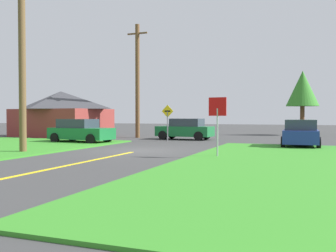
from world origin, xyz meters
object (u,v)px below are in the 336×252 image
object	(u,v)px
car_approaching_junction	(185,129)
direction_sign	(168,119)
oak_tree_left	(303,89)
utility_pole_near	(22,56)
car_on_crossroad	(301,133)
stop_sign	(217,115)
parked_car_near_building	(80,131)
barn	(61,114)
utility_pole_mid	(137,80)

from	to	relation	value
car_approaching_junction	direction_sign	distance (m)	2.58
oak_tree_left	car_approaching_junction	bearing A→B (deg)	-129.85
utility_pole_near	oak_tree_left	bearing A→B (deg)	61.12
oak_tree_left	car_on_crossroad	bearing A→B (deg)	-89.00
stop_sign	car_approaching_junction	size ratio (longest dim) A/B	0.61
parked_car_near_building	oak_tree_left	world-z (taller)	oak_tree_left
barn	utility_pole_near	bearing A→B (deg)	-61.01
car_on_crossroad	direction_sign	distance (m)	9.36
utility_pole_mid	stop_sign	bearing A→B (deg)	-52.19
utility_pole_mid	direction_sign	world-z (taller)	utility_pole_mid
oak_tree_left	barn	size ratio (longest dim) A/B	0.71
stop_sign	utility_pole_mid	distance (m)	16.12
direction_sign	oak_tree_left	bearing A→B (deg)	54.26
stop_sign	oak_tree_left	xyz separation A→B (m)	(3.03, 21.64, 2.44)
direction_sign	utility_pole_near	bearing A→B (deg)	-109.55
utility_pole_mid	oak_tree_left	size ratio (longest dim) A/B	1.56
car_approaching_junction	utility_pole_mid	distance (m)	6.02
utility_pole_mid	car_on_crossroad	bearing A→B (deg)	-21.62
utility_pole_mid	parked_car_near_building	bearing A→B (deg)	-99.78
utility_pole_mid	barn	size ratio (longest dim) A/B	1.10
car_on_crossroad	parked_car_near_building	xyz separation A→B (m)	(-14.16, -1.57, 0.00)
utility_pole_near	utility_pole_mid	bearing A→B (deg)	90.56
car_on_crossroad	parked_car_near_building	bearing A→B (deg)	94.68
utility_pole_mid	utility_pole_near	bearing A→B (deg)	-89.44
stop_sign	car_on_crossroad	bearing A→B (deg)	-107.23
car_on_crossroad	barn	size ratio (longest dim) A/B	0.48
utility_pole_mid	oak_tree_left	distance (m)	15.67
direction_sign	oak_tree_left	distance (m)	15.43
car_on_crossroad	utility_pole_near	size ratio (longest dim) A/B	0.43
car_approaching_junction	utility_pole_mid	xyz separation A→B (m)	(-4.45, 0.84, 3.98)
utility_pole_near	barn	distance (m)	15.21
car_on_crossroad	car_approaching_junction	distance (m)	9.58
stop_sign	utility_pole_mid	world-z (taller)	utility_pole_mid
car_on_crossroad	oak_tree_left	size ratio (longest dim) A/B	0.68
car_approaching_junction	utility_pole_mid	world-z (taller)	utility_pole_mid
stop_sign	utility_pole_near	bearing A→B (deg)	14.03
stop_sign	barn	xyz separation A→B (m)	(-16.83, 11.85, 0.09)
oak_tree_left	stop_sign	bearing A→B (deg)	-97.96
car_on_crossroad	parked_car_near_building	world-z (taller)	same
utility_pole_mid	car_approaching_junction	bearing A→B (deg)	-10.71
direction_sign	barn	distance (m)	11.28
car_on_crossroad	oak_tree_left	distance (m)	14.70
utility_pole_near	car_on_crossroad	bearing A→B (deg)	33.78
car_approaching_junction	barn	size ratio (longest dim) A/B	0.51
utility_pole_mid	oak_tree_left	xyz separation A→B (m)	(12.75, 9.11, -0.44)
car_on_crossroad	direction_sign	size ratio (longest dim) A/B	1.55
car_approaching_junction	parked_car_near_building	bearing A→B (deg)	50.44
utility_pole_near	oak_tree_left	distance (m)	26.12
utility_pole_near	stop_sign	bearing A→B (deg)	7.31
stop_sign	utility_pole_near	distance (m)	10.09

